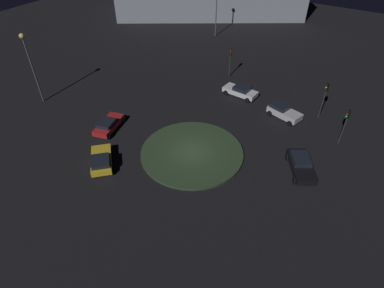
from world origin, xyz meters
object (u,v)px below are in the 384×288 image
(traffic_light_west, at_px, (230,57))
(streetlamp_south, at_px, (29,57))
(traffic_light_northwest, at_px, (325,94))
(car_yellow, at_px, (101,160))
(car_black, at_px, (301,165))
(car_red, at_px, (108,125))
(car_white, at_px, (241,91))
(car_silver, at_px, (284,112))
(traffic_light_northwest_near, at_px, (346,120))

(traffic_light_west, bearing_deg, streetlamp_south, -57.20)
(traffic_light_northwest, distance_m, traffic_light_west, 13.91)
(car_yellow, distance_m, traffic_light_west, 23.17)
(car_black, distance_m, car_yellow, 18.86)
(car_red, distance_m, car_black, 20.43)
(car_white, xyz_separation_m, car_yellow, (19.03, -5.59, -0.00))
(car_red, height_order, traffic_light_northwest, traffic_light_northwest)
(car_silver, distance_m, car_red, 19.86)
(car_silver, xyz_separation_m, traffic_light_west, (-5.78, -9.90, 2.11))
(car_yellow, bearing_deg, car_white, -60.80)
(car_black, xyz_separation_m, traffic_light_west, (-13.56, -14.34, 2.15))
(car_white, distance_m, traffic_light_northwest, 10.13)
(car_white, distance_m, car_yellow, 19.84)
(car_white, relative_size, car_black, 0.94)
(traffic_light_west, distance_m, traffic_light_northwest_near, 18.07)
(car_yellow, relative_size, traffic_light_northwest, 0.95)
(traffic_light_northwest_near, bearing_deg, car_silver, -51.55)
(car_silver, xyz_separation_m, car_white, (-1.83, -6.31, -0.07))
(traffic_light_northwest, distance_m, traffic_light_northwest_near, 4.87)
(car_white, bearing_deg, traffic_light_northwest_near, -10.23)
(car_white, bearing_deg, car_red, -117.83)
(car_black, height_order, traffic_light_northwest, traffic_light_northwest)
(streetlamp_south, bearing_deg, car_yellow, 71.86)
(car_red, distance_m, traffic_light_northwest, 24.11)
(car_white, xyz_separation_m, traffic_light_west, (-3.95, -3.60, 2.17))
(car_silver, xyz_separation_m, car_yellow, (17.20, -11.90, -0.07))
(car_red, bearing_deg, car_white, -47.10)
(car_silver, relative_size, car_black, 0.87)
(car_silver, distance_m, traffic_light_northwest_near, 7.12)
(streetlamp_south, bearing_deg, car_white, 124.93)
(car_silver, height_order, traffic_light_northwest_near, traffic_light_northwest_near)
(car_white, height_order, traffic_light_northwest_near, traffic_light_northwest_near)
(traffic_light_northwest_near, bearing_deg, car_white, -52.80)
(car_yellow, xyz_separation_m, traffic_light_northwest, (-19.38, 15.43, 2.41))
(car_silver, bearing_deg, traffic_light_west, 166.00)
(traffic_light_northwest, bearing_deg, car_silver, -23.79)
(car_silver, height_order, car_white, car_silver)
(traffic_light_northwest, height_order, traffic_light_northwest_near, traffic_light_northwest)
(traffic_light_northwest_near, xyz_separation_m, streetlamp_south, (10.77, -33.23, 2.95))
(car_black, height_order, traffic_light_northwest_near, traffic_light_northwest_near)
(car_yellow, height_order, traffic_light_northwest, traffic_light_northwest)
(car_black, distance_m, traffic_light_west, 19.85)
(car_white, height_order, car_yellow, car_yellow)
(car_black, relative_size, traffic_light_west, 1.19)
(car_yellow, xyz_separation_m, traffic_light_northwest_near, (-15.60, 18.49, 2.22))
(car_silver, relative_size, car_yellow, 1.00)
(car_yellow, bearing_deg, car_black, -104.44)
(traffic_light_northwest, bearing_deg, car_yellow, -4.05)
(traffic_light_northwest_near, bearing_deg, car_red, -11.57)
(car_black, height_order, streetlamp_south, streetlamp_south)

